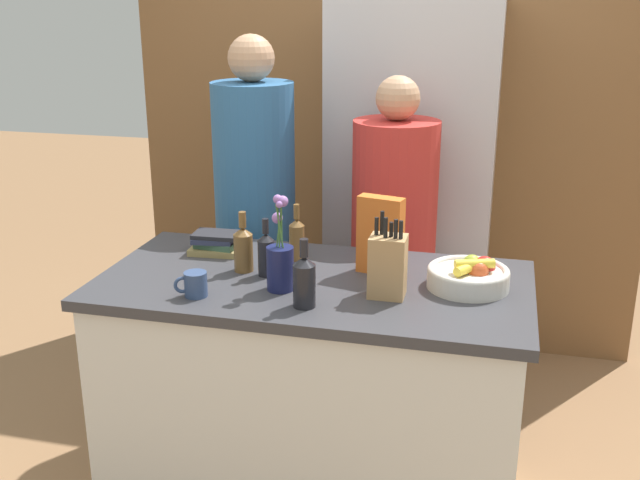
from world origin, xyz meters
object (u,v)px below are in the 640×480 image
cereal_box (380,235)px  person_at_sink (255,207)px  bottle_vinegar (266,253)px  flower_vase (280,261)px  coffee_mug (195,284)px  bottle_water (297,238)px  knife_block (388,265)px  fruit_bowl (469,275)px  refrigerator (412,194)px  book_stack (216,243)px  bottle_wine (243,248)px  bottle_oil (304,280)px  person_in_blue (393,239)px

cereal_box → person_at_sink: person_at_sink is taller
bottle_vinegar → person_at_sink: (-0.27, 0.67, -0.03)m
flower_vase → person_at_sink: bearing=114.4°
bottle_vinegar → person_at_sink: person_at_sink is taller
coffee_mug → bottle_water: bearing=61.6°
knife_block → cereal_box: 0.23m
knife_block → bottle_water: knife_block is taller
coffee_mug → bottle_water: (0.24, 0.45, 0.04)m
knife_block → coffee_mug: 0.67m
flower_vase → bottle_vinegar: 0.15m
fruit_bowl → refrigerator: bearing=106.9°
knife_block → book_stack: knife_block is taller
book_stack → bottle_vinegar: bearing=-35.4°
fruit_bowl → bottle_wine: 0.84m
book_stack → bottle_oil: (0.49, -0.44, 0.05)m
refrigerator → fruit_bowl: refrigerator is taller
bottle_oil → book_stack: bearing=137.6°
bottle_vinegar → book_stack: bearing=144.6°
bottle_water → coffee_mug: bearing=-118.4°
bottle_water → person_at_sink: (-0.33, 0.48, -0.03)m
cereal_box → book_stack: 0.69m
flower_vase → bottle_wine: 0.24m
book_stack → knife_block: bearing=-21.1°
person_in_blue → fruit_bowl: bearing=-32.5°
coffee_mug → bottle_oil: (0.39, 0.00, 0.05)m
bottle_wine → bottle_water: bottle_wine is taller
person_at_sink → person_in_blue: size_ratio=1.10×
fruit_bowl → bottle_water: (-0.67, 0.14, 0.04)m
flower_vase → bottle_water: (-0.03, 0.32, -0.02)m
bottle_oil → person_in_blue: person_in_blue is taller
refrigerator → fruit_bowl: (0.35, -1.15, 0.02)m
bottle_wine → bottle_water: bearing=46.2°
bottle_water → bottle_wine: bearing=-133.8°
knife_block → flower_vase: flower_vase is taller
bottle_vinegar → bottle_wine: (-0.10, 0.02, 0.00)m
bottle_oil → knife_block: bearing=31.9°
fruit_bowl → bottle_water: 0.69m
coffee_mug → bottle_wine: (0.08, 0.28, 0.05)m
bottle_wine → person_at_sink: bearing=104.8°
bottle_oil → bottle_water: size_ratio=1.05×
refrigerator → person_at_sink: refrigerator is taller
cereal_box → bottle_oil: bearing=-117.0°
bottle_oil → person_in_blue: 0.91m
bottle_vinegar → bottle_water: (0.06, 0.19, 0.00)m
person_at_sink → knife_block: bearing=-19.4°
coffee_mug → book_stack: bearing=102.2°
bottle_vinegar → bottle_oil: bearing=-49.6°
cereal_box → person_at_sink: 0.87m
bottle_water → person_in_blue: bearing=54.7°
cereal_box → bottle_wine: (-0.50, -0.10, -0.06)m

